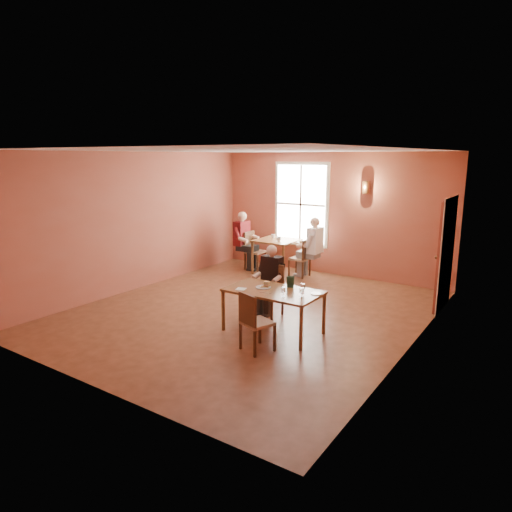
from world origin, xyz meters
The scene contains 29 objects.
ground centered at (0.00, 0.00, 0.00)m, with size 6.00×7.00×0.01m, color brown.
wall_back centered at (0.00, 3.50, 1.50)m, with size 6.00×0.04×3.00m, color brown.
wall_front centered at (0.00, -3.50, 1.50)m, with size 6.00×0.04×3.00m, color brown.
wall_left centered at (-3.00, 0.00, 1.50)m, with size 0.04×7.00×3.00m, color brown.
wall_right centered at (3.00, 0.00, 1.50)m, with size 0.04×7.00×3.00m, color brown.
ceiling centered at (0.00, 0.00, 3.00)m, with size 6.00×7.00×0.04m, color white.
window centered at (-0.80, 3.45, 1.70)m, with size 1.36×0.10×1.96m, color white.
door centered at (2.94, 2.30, 1.05)m, with size 0.12×1.04×2.10m, color maroon.
wall_sconce centered at (0.90, 3.40, 2.20)m, with size 0.16×0.16×0.28m, color brown.
main_table centered at (0.90, -0.63, 0.37)m, with size 1.56×0.88×0.73m, color brown, non-canonical shape.
chair_diner_main centered at (0.40, 0.02, 0.47)m, with size 0.42×0.42×0.94m, color #3A2314, non-canonical shape.
diner_main centered at (0.40, -0.01, 0.62)m, with size 0.50×0.50×1.24m, color black, non-canonical shape.
chair_empty centered at (1.09, -1.39, 0.46)m, with size 0.41×0.41×0.92m, color #5B2E1D, non-canonical shape.
plate_food centered at (0.69, -0.61, 0.75)m, with size 0.26×0.26×0.03m, color silver.
sandwich centered at (0.74, -0.58, 0.78)m, with size 0.08×0.08×0.10m, color tan.
goblet_a centered at (1.39, -0.51, 0.82)m, with size 0.07×0.07×0.17m, color white, non-canonical shape.
goblet_b centered at (1.48, -0.73, 0.82)m, with size 0.07×0.07×0.17m, color white, non-canonical shape.
goblet_c centered at (1.22, -0.85, 0.82)m, with size 0.07×0.07×0.17m, color white, non-canonical shape.
menu_stand centered at (1.06, -0.34, 0.83)m, with size 0.12×0.06×0.20m, color #1E3A28.
knife centered at (0.89, -0.85, 0.74)m, with size 0.19×0.02×0.00m, color silver.
napkin centered at (0.42, -0.88, 0.74)m, with size 0.16×0.16×0.01m, color white.
side_plate centered at (1.59, -0.44, 0.74)m, with size 0.17×0.17×0.01m, color white.
second_table centered at (-1.12, 2.82, 0.43)m, with size 0.97×0.97×0.85m, color brown, non-canonical shape.
chair_diner_white centered at (-0.47, 2.82, 0.47)m, with size 0.42×0.42×0.94m, color #3E2713, non-canonical shape.
diner_white centered at (-0.44, 2.82, 0.71)m, with size 0.57×0.57×1.43m, color silver, non-canonical shape.
chair_diner_maroon centered at (-1.77, 2.82, 0.49)m, with size 0.44×0.44×0.99m, color brown, non-canonical shape.
diner_maroon centered at (-1.80, 2.82, 0.73)m, with size 0.58×0.58×1.45m, color maroon, non-canonical shape.
cup_a centered at (-0.99, 2.69, 0.90)m, with size 0.12×0.12×0.10m, color white.
cup_b centered at (-1.33, 2.98, 0.90)m, with size 0.10×0.10×0.10m, color silver.
Camera 1 is at (4.68, -6.81, 2.90)m, focal length 32.00 mm.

